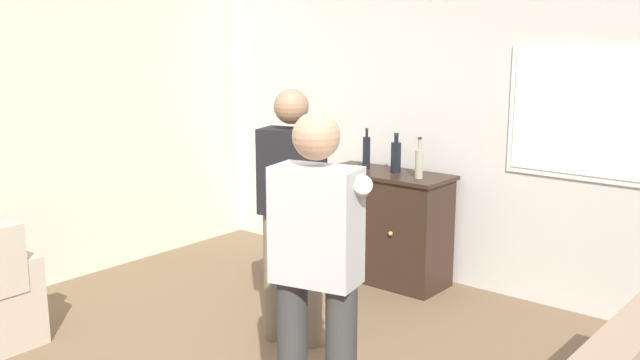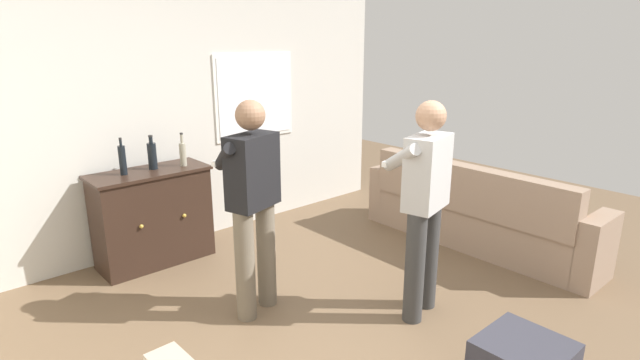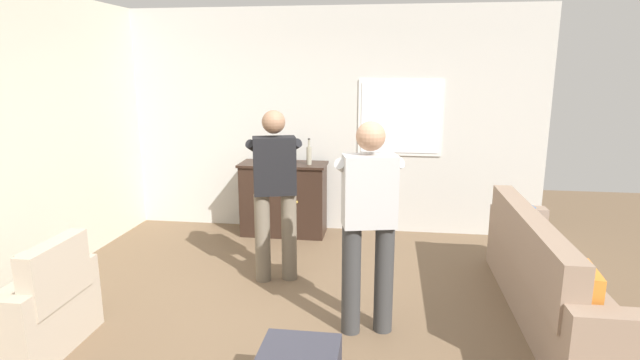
{
  "view_description": "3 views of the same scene",
  "coord_description": "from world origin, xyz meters",
  "px_view_note": "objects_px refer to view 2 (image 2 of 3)",
  "views": [
    {
      "loc": [
        2.6,
        -2.41,
        2.03
      ],
      "look_at": [
        0.09,
        0.64,
        1.2
      ],
      "focal_mm": 40.0,
      "sensor_mm": 36.0,
      "label": 1
    },
    {
      "loc": [
        -2.35,
        -2.08,
        2.12
      ],
      "look_at": [
        0.08,
        0.65,
        1.06
      ],
      "focal_mm": 28.0,
      "sensor_mm": 36.0,
      "label": 2
    },
    {
      "loc": [
        0.71,
        -3.64,
        2.06
      ],
      "look_at": [
        0.14,
        0.45,
        1.13
      ],
      "focal_mm": 28.0,
      "sensor_mm": 36.0,
      "label": 3
    }
  ],
  "objects_px": {
    "couch": "(474,215)",
    "bottle_wine_green": "(122,160)",
    "person_standing_right": "(424,200)",
    "sideboard_cabinet": "(153,217)",
    "bottle_spirits_clear": "(183,153)",
    "person_standing_left": "(252,199)",
    "bottle_liquor_amber": "(152,155)"
  },
  "relations": [
    {
      "from": "couch",
      "to": "bottle_wine_green",
      "type": "height_order",
      "value": "bottle_wine_green"
    },
    {
      "from": "bottle_liquor_amber",
      "to": "bottle_spirits_clear",
      "type": "height_order",
      "value": "same"
    },
    {
      "from": "person_standing_right",
      "to": "couch",
      "type": "bearing_deg",
      "value": 16.21
    },
    {
      "from": "couch",
      "to": "person_standing_left",
      "type": "xyz_separation_m",
      "value": [
        -2.4,
        0.46,
        0.6
      ]
    },
    {
      "from": "sideboard_cabinet",
      "to": "bottle_wine_green",
      "type": "distance_m",
      "value": 0.63
    },
    {
      "from": "couch",
      "to": "person_standing_left",
      "type": "bearing_deg",
      "value": 169.23
    },
    {
      "from": "couch",
      "to": "person_standing_right",
      "type": "xyz_separation_m",
      "value": [
        -1.46,
        -0.43,
        0.6
      ]
    },
    {
      "from": "bottle_wine_green",
      "to": "person_standing_right",
      "type": "height_order",
      "value": "person_standing_right"
    },
    {
      "from": "bottle_spirits_clear",
      "to": "couch",
      "type": "bearing_deg",
      "value": -38.15
    },
    {
      "from": "person_standing_left",
      "to": "person_standing_right",
      "type": "distance_m",
      "value": 1.29
    },
    {
      "from": "bottle_spirits_clear",
      "to": "person_standing_right",
      "type": "relative_size",
      "value": 0.19
    },
    {
      "from": "bottle_wine_green",
      "to": "person_standing_left",
      "type": "xyz_separation_m",
      "value": [
        0.43,
        -1.4,
        -0.11
      ]
    },
    {
      "from": "bottle_wine_green",
      "to": "person_standing_right",
      "type": "bearing_deg",
      "value": -59.09
    },
    {
      "from": "bottle_spirits_clear",
      "to": "sideboard_cabinet",
      "type": "bearing_deg",
      "value": 171.8
    },
    {
      "from": "sideboard_cabinet",
      "to": "bottle_spirits_clear",
      "type": "bearing_deg",
      "value": -8.2
    },
    {
      "from": "sideboard_cabinet",
      "to": "person_standing_right",
      "type": "height_order",
      "value": "person_standing_right"
    },
    {
      "from": "couch",
      "to": "bottle_wine_green",
      "type": "xyz_separation_m",
      "value": [
        -2.83,
        1.86,
        0.71
      ]
    },
    {
      "from": "bottle_spirits_clear",
      "to": "person_standing_right",
      "type": "height_order",
      "value": "person_standing_right"
    },
    {
      "from": "bottle_liquor_amber",
      "to": "person_standing_left",
      "type": "distance_m",
      "value": 1.43
    },
    {
      "from": "couch",
      "to": "bottle_liquor_amber",
      "type": "bearing_deg",
      "value": 143.69
    },
    {
      "from": "sideboard_cabinet",
      "to": "bottle_spirits_clear",
      "type": "relative_size",
      "value": 3.35
    },
    {
      "from": "sideboard_cabinet",
      "to": "bottle_wine_green",
      "type": "xyz_separation_m",
      "value": [
        -0.22,
        0.02,
        0.59
      ]
    },
    {
      "from": "person_standing_right",
      "to": "bottle_wine_green",
      "type": "bearing_deg",
      "value": 120.91
    },
    {
      "from": "bottle_spirits_clear",
      "to": "person_standing_left",
      "type": "distance_m",
      "value": 1.34
    },
    {
      "from": "couch",
      "to": "bottle_liquor_amber",
      "type": "height_order",
      "value": "bottle_liquor_amber"
    },
    {
      "from": "person_standing_right",
      "to": "sideboard_cabinet",
      "type": "bearing_deg",
      "value": 116.92
    },
    {
      "from": "bottle_spirits_clear",
      "to": "person_standing_left",
      "type": "height_order",
      "value": "person_standing_left"
    },
    {
      "from": "bottle_liquor_amber",
      "to": "person_standing_left",
      "type": "bearing_deg",
      "value": -84.01
    },
    {
      "from": "couch",
      "to": "sideboard_cabinet",
      "type": "xyz_separation_m",
      "value": [
        -2.61,
        1.84,
        0.12
      ]
    },
    {
      "from": "sideboard_cabinet",
      "to": "bottle_liquor_amber",
      "type": "xyz_separation_m",
      "value": [
        0.06,
        0.03,
        0.59
      ]
    },
    {
      "from": "bottle_wine_green",
      "to": "person_standing_left",
      "type": "height_order",
      "value": "person_standing_left"
    },
    {
      "from": "bottle_wine_green",
      "to": "person_standing_right",
      "type": "distance_m",
      "value": 2.66
    }
  ]
}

